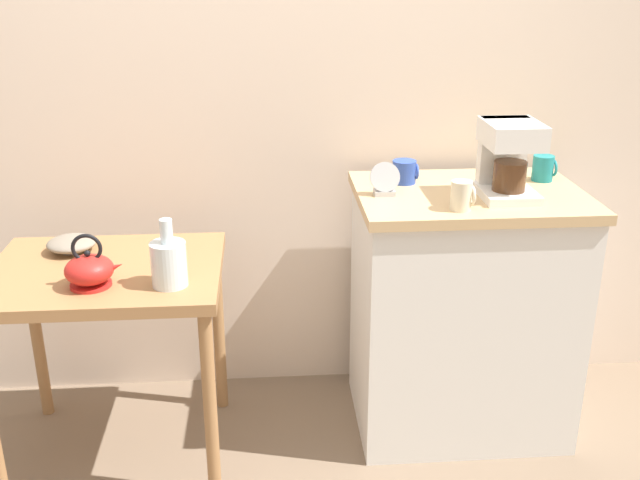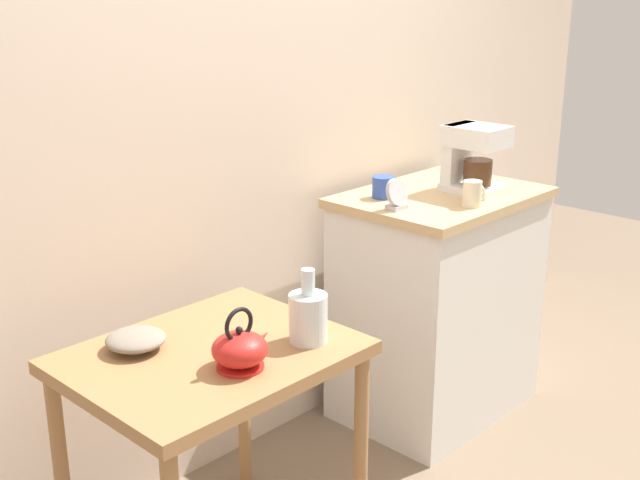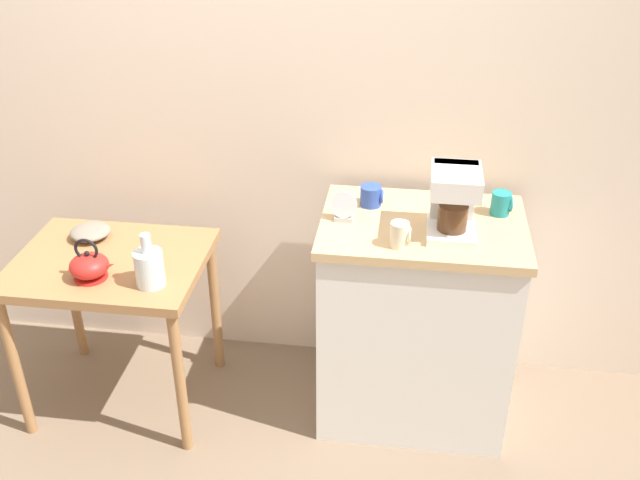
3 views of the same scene
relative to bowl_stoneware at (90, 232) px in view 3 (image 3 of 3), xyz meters
The scene contains 12 objects.
ground_plane 1.05m from the bowl_stoneware, ahead, with size 8.00×8.00×0.00m, color #7A6651.
back_wall 1.09m from the bowl_stoneware, 23.79° to the left, with size 4.40×0.10×2.80m, color beige.
wooden_table 0.25m from the bowl_stoneware, 48.07° to the right, with size 0.77×0.62×0.73m.
kitchen_counter 1.43m from the bowl_stoneware, ahead, with size 0.80×0.57×0.93m.
bowl_stoneware is the anchor object (origin of this frame).
teakettle 0.33m from the bowl_stoneware, 66.70° to the right, with size 0.19×0.15×0.18m.
glass_carafe_vase 0.49m from the bowl_stoneware, 39.74° to the right, with size 0.11×0.11×0.22m.
coffee_maker 1.53m from the bowl_stoneware, ahead, with size 0.18×0.22×0.26m.
mug_small_cream 1.35m from the bowl_stoneware, 10.15° to the right, with size 0.08×0.07×0.10m.
mug_dark_teal 1.71m from the bowl_stoneware, ahead, with size 0.08×0.08×0.09m.
mug_blue 1.21m from the bowl_stoneware, ahead, with size 0.09×0.09×0.08m.
table_clock 1.11m from the bowl_stoneware, ahead, with size 0.10×0.05×0.12m.
Camera 3 is at (0.62, -2.42, 2.27)m, focal length 40.79 mm.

